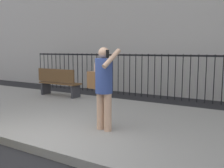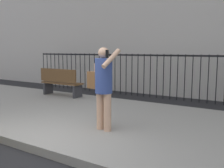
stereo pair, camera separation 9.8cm
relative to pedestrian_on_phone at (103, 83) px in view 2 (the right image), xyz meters
The scene contains 5 objects.
ground_plane 1.87m from the pedestrian_on_phone, 116.10° to the right, with size 60.00×60.00×0.00m, color black.
sidewalk 1.49m from the pedestrian_on_phone, 128.26° to the left, with size 28.00×4.40×0.15m, color gray.
iron_fence 4.59m from the pedestrian_on_phone, 98.33° to the left, with size 12.03×0.04×1.60m.
pedestrian_on_phone is the anchor object (origin of this frame).
street_bench 4.18m from the pedestrian_on_phone, 145.63° to the left, with size 1.60×0.45×0.95m.
Camera 2 is at (3.55, -2.76, 1.74)m, focal length 41.34 mm.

